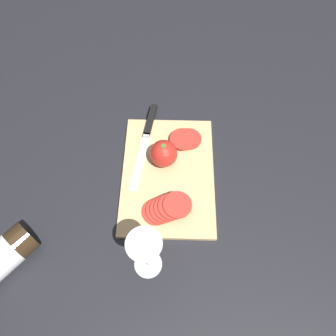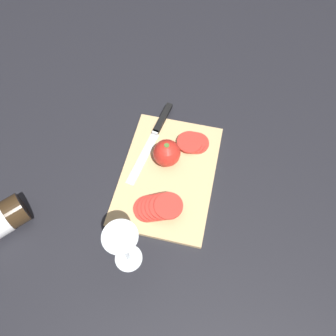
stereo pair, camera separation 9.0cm
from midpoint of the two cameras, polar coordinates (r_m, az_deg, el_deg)
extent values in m
plane|color=black|center=(0.94, 4.36, -1.85)|extent=(3.00, 3.00, 0.00)
cube|color=tan|center=(0.94, 2.76, -1.34)|extent=(0.38, 0.26, 0.01)
cylinder|color=silver|center=(0.85, -3.78, -15.67)|extent=(0.07, 0.07, 0.00)
cylinder|color=silver|center=(0.82, -3.93, -15.05)|extent=(0.01, 0.01, 0.07)
cone|color=silver|center=(0.74, -4.34, -13.36)|extent=(0.08, 0.08, 0.10)
cone|color=beige|center=(0.77, -4.18, -14.03)|extent=(0.03, 0.03, 0.04)
sphere|color=red|center=(0.92, 2.59, 2.37)|extent=(0.08, 0.08, 0.08)
cylinder|color=#47702D|center=(0.89, 2.68, 3.60)|extent=(0.01, 0.01, 0.01)
cube|color=silver|center=(0.95, -1.70, 1.53)|extent=(0.19, 0.05, 0.00)
cube|color=silver|center=(1.00, 0.37, 5.94)|extent=(0.01, 0.02, 0.01)
cube|color=black|center=(1.03, 1.62, 8.44)|extent=(0.12, 0.04, 0.01)
cylinder|color=red|center=(0.99, 7.59, 4.12)|extent=(0.08, 0.08, 0.01)
cylinder|color=red|center=(0.98, 7.03, 4.21)|extent=(0.08, 0.08, 0.01)
cylinder|color=red|center=(0.97, 6.45, 4.29)|extent=(0.08, 0.08, 0.01)
cylinder|color=red|center=(0.88, -0.65, -7.38)|extent=(0.08, 0.08, 0.01)
cylinder|color=red|center=(0.87, 0.06, -7.27)|extent=(0.08, 0.08, 0.01)
cylinder|color=red|center=(0.87, 0.79, -7.16)|extent=(0.08, 0.08, 0.01)
cylinder|color=red|center=(0.86, 1.52, -7.05)|extent=(0.08, 0.08, 0.01)
cylinder|color=red|center=(0.86, 2.26, -6.94)|extent=(0.08, 0.08, 0.01)
cylinder|color=red|center=(0.85, 3.02, -6.82)|extent=(0.08, 0.08, 0.01)
camera|label=1|loc=(0.05, -87.13, 5.03)|focal=35.00mm
camera|label=2|loc=(0.05, 92.87, -5.03)|focal=35.00mm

